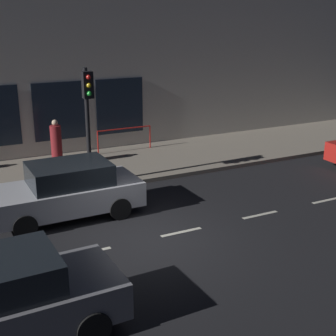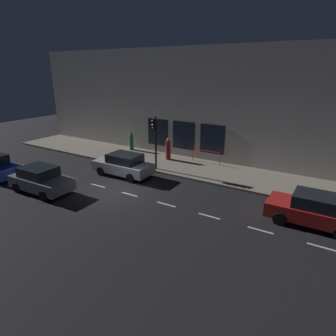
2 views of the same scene
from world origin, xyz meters
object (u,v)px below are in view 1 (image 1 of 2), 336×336
at_px(pedestrian_1, 56,145).
at_px(parked_car_0, 66,191).
at_px(parked_car_3, 6,299).
at_px(traffic_light, 88,106).

bearing_deg(pedestrian_1, parked_car_0, -48.30).
height_order(parked_car_3, pedestrian_1, pedestrian_1).
distance_m(traffic_light, parked_car_0, 3.09).
xyz_separation_m(parked_car_3, pedestrian_1, (9.43, -3.24, 0.16)).
bearing_deg(parked_car_3, traffic_light, 149.69).
relative_size(traffic_light, parked_car_0, 0.90).
height_order(traffic_light, parked_car_3, traffic_light).
xyz_separation_m(parked_car_0, parked_car_3, (-4.91, 2.38, -0.00)).
relative_size(traffic_light, pedestrian_1, 2.19).
bearing_deg(parked_car_0, pedestrian_1, -11.52).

